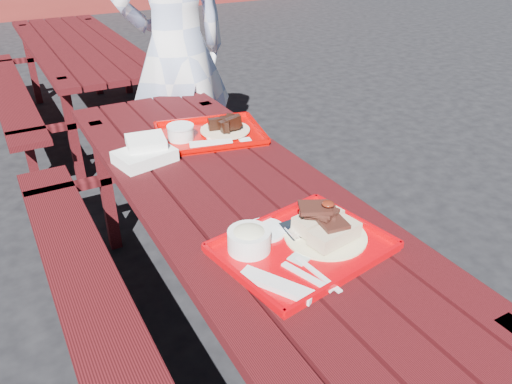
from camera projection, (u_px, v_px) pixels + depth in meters
ground at (240, 336)px, 2.25m from camera, size 60.00×60.00×0.00m
picnic_table_near at (238, 233)px, 1.98m from camera, size 1.41×2.40×0.75m
picnic_table_far at (82, 66)px, 4.11m from camera, size 1.41×2.40×0.75m
near_tray at (298, 238)px, 1.54m from camera, size 0.56×0.47×0.16m
far_tray at (208, 132)px, 2.32m from camera, size 0.55×0.47×0.08m
white_cloth at (145, 152)px, 2.09m from camera, size 0.26×0.21×0.09m
person at (177, 52)px, 2.91m from camera, size 0.74×0.53×1.91m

